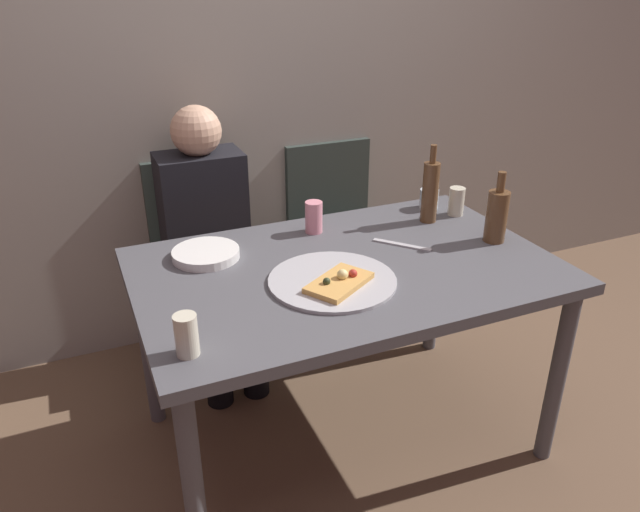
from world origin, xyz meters
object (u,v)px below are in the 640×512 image
object	(u,v)px
pizza_slice_last	(340,282)
wine_bottle	(430,191)
tumbler_near	(429,199)
wine_glass	(186,335)
pizza_tray	(332,281)
beer_bottle	(497,215)
dining_table	(346,286)
soda_can	(314,217)
chair_left	(204,247)
guest_in_sweater	(210,234)
plate_stack	(206,254)
chair_right	(337,225)
table_knife	(402,245)
tumbler_far	(456,201)

from	to	relation	value
pizza_slice_last	wine_bottle	xyz separation A→B (m)	(0.56, 0.37, 0.10)
tumbler_near	wine_glass	distance (m)	1.33
pizza_tray	beer_bottle	size ratio (longest dim) A/B	1.57
dining_table	soda_can	size ratio (longest dim) A/B	11.65
soda_can	chair_left	bearing A→B (deg)	120.20
beer_bottle	guest_in_sweater	size ratio (longest dim) A/B	0.23
soda_can	guest_in_sweater	bearing A→B (deg)	128.85
pizza_slice_last	beer_bottle	world-z (taller)	beer_bottle
plate_stack	chair_right	size ratio (longest dim) A/B	0.26
chair_right	guest_in_sweater	xyz separation A→B (m)	(-0.67, -0.15, 0.13)
wine_bottle	beer_bottle	xyz separation A→B (m)	(0.12, -0.26, -0.02)
tumbler_near	wine_bottle	bearing A→B (deg)	-123.43
chair_right	dining_table	bearing A→B (deg)	66.79
dining_table	table_knife	size ratio (longest dim) A/B	6.46
wine_glass	guest_in_sweater	bearing A→B (deg)	73.41
tumbler_near	guest_in_sweater	xyz separation A→B (m)	(-0.86, 0.35, -0.15)
tumbler_far	wine_glass	size ratio (longest dim) A/B	0.98
wine_bottle	plate_stack	xyz separation A→B (m)	(-0.90, 0.02, -0.11)
wine_glass	guest_in_sweater	xyz separation A→B (m)	(0.30, 1.01, -0.17)
beer_bottle	tumbler_near	xyz separation A→B (m)	(-0.04, 0.38, -0.06)
pizza_slice_last	tumbler_far	world-z (taller)	tumbler_far
tumbler_far	table_knife	distance (m)	0.40
wine_glass	soda_can	size ratio (longest dim) A/B	0.96
pizza_tray	pizza_slice_last	size ratio (longest dim) A/B	1.63
pizza_tray	wine_glass	distance (m)	0.56
dining_table	pizza_slice_last	distance (m)	0.20
wine_glass	beer_bottle	bearing A→B (deg)	12.82
wine_bottle	beer_bottle	distance (m)	0.29
tumbler_near	plate_stack	distance (m)	0.98
soda_can	dining_table	bearing A→B (deg)	-91.81
pizza_tray	wine_bottle	xyz separation A→B (m)	(0.57, 0.32, 0.12)
chair_left	pizza_slice_last	bearing A→B (deg)	102.35
table_knife	chair_right	bearing A→B (deg)	-48.92
tumbler_near	soda_can	distance (m)	0.54
table_knife	plate_stack	bearing A→B (deg)	33.93
tumbler_far	chair_left	size ratio (longest dim) A/B	0.13
wine_bottle	chair_left	distance (m)	1.06
pizza_slice_last	plate_stack	distance (m)	0.51
tumbler_near	wine_glass	world-z (taller)	wine_glass
pizza_tray	guest_in_sweater	bearing A→B (deg)	105.01
tumbler_far	dining_table	bearing A→B (deg)	-158.53
wine_glass	table_knife	xyz separation A→B (m)	(0.86, 0.37, -0.06)
wine_bottle	pizza_slice_last	bearing A→B (deg)	-146.89
pizza_tray	soda_can	world-z (taller)	soda_can
pizza_tray	wine_bottle	size ratio (longest dim) A/B	1.34
guest_in_sweater	beer_bottle	bearing A→B (deg)	140.71
wine_bottle	soda_can	xyz separation A→B (m)	(-0.46, 0.08, -0.07)
soda_can	plate_stack	world-z (taller)	soda_can
tumbler_near	plate_stack	bearing A→B (deg)	-174.06
table_knife	dining_table	bearing A→B (deg)	62.71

